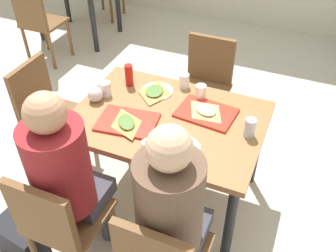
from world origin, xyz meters
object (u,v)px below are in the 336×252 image
at_px(paper_plate_near_edge, 181,148).
at_px(paper_plate_center, 157,91).
at_px(main_table, 168,128).
at_px(pizza_slice_a, 126,123).
at_px(chair_left_end, 46,108).
at_px(plastic_cup_b, 148,149).
at_px(tray_red_near, 127,122).
at_px(background_chair_near, 38,20).
at_px(person_in_brown_jacket, 172,208).
at_px(handbag, 21,241).
at_px(chair_near_left, 59,221).
at_px(soda_can, 250,128).
at_px(condiment_bottle, 129,75).
at_px(chair_far_side, 206,81).
at_px(plastic_cup_d, 201,92).
at_px(plastic_cup_a, 184,81).
at_px(tray_red_far, 206,113).
at_px(pizza_slice_b, 206,110).
at_px(plastic_cup_c, 106,89).
at_px(pizza_slice_c, 155,92).
at_px(foil_bundle, 95,95).
at_px(person_in_red, 66,172).

bearing_deg(paper_plate_near_edge, paper_plate_center, 127.64).
height_order(main_table, pizza_slice_a, pizza_slice_a).
xyz_separation_m(chair_left_end, plastic_cup_b, (1.01, -0.36, 0.27)).
height_order(tray_red_near, background_chair_near, background_chair_near).
xyz_separation_m(person_in_brown_jacket, handbag, (-0.95, -0.16, -0.61)).
relative_size(chair_near_left, paper_plate_center, 3.91).
relative_size(pizza_slice_a, soda_can, 2.15).
xyz_separation_m(soda_can, condiment_bottle, (-0.90, 0.21, 0.02)).
height_order(chair_far_side, plastic_cup_d, chair_far_side).
xyz_separation_m(pizza_slice_a, plastic_cup_a, (0.17, 0.54, 0.03)).
bearing_deg(plastic_cup_b, paper_plate_near_edge, 40.32).
bearing_deg(main_table, tray_red_far, 31.23).
bearing_deg(chair_far_side, chair_near_left, -100.52).
distance_m(plastic_cup_d, soda_can, 0.47).
distance_m(pizza_slice_b, plastic_cup_c, 0.69).
relative_size(paper_plate_near_edge, soda_can, 1.80).
xyz_separation_m(chair_left_end, condiment_bottle, (0.59, 0.23, 0.30)).
height_order(main_table, chair_left_end, chair_left_end).
distance_m(pizza_slice_c, foil_bundle, 0.40).
bearing_deg(main_table, pizza_slice_b, 31.75).
relative_size(chair_near_left, pizza_slice_a, 3.28).
distance_m(chair_far_side, background_chair_near, 2.07).
distance_m(paper_plate_center, background_chair_near, 2.12).
bearing_deg(pizza_slice_c, person_in_red, -97.55).
distance_m(chair_far_side, person_in_red, 1.53).
height_order(person_in_red, handbag, person_in_red).
height_order(chair_near_left, plastic_cup_b, chair_near_left).
distance_m(paper_plate_center, handbag, 1.30).
bearing_deg(tray_red_near, plastic_cup_a, 70.53).
relative_size(person_in_red, paper_plate_near_edge, 5.78).
xyz_separation_m(tray_red_near, pizza_slice_a, (0.01, -0.03, 0.02)).
bearing_deg(plastic_cup_c, plastic_cup_a, 33.43).
distance_m(plastic_cup_a, handbag, 1.48).
relative_size(chair_near_left, plastic_cup_a, 8.61).
bearing_deg(chair_left_end, plastic_cup_b, -19.59).
distance_m(main_table, plastic_cup_c, 0.50).
bearing_deg(person_in_brown_jacket, plastic_cup_d, 100.80).
bearing_deg(handbag, plastic_cup_a, 62.38).
distance_m(pizza_slice_a, pizza_slice_b, 0.51).
height_order(chair_far_side, plastic_cup_b, chair_far_side).
xyz_separation_m(chair_near_left, pizza_slice_b, (0.51, 0.94, 0.24)).
bearing_deg(pizza_slice_a, condiment_bottle, 114.73).
relative_size(person_in_brown_jacket, plastic_cup_c, 12.71).
xyz_separation_m(main_table, chair_far_side, (0.00, 0.81, -0.13)).
xyz_separation_m(person_in_red, plastic_cup_d, (0.42, 0.94, 0.02)).
relative_size(chair_near_left, plastic_cup_b, 8.61).
bearing_deg(pizza_slice_c, condiment_bottle, 171.91).
distance_m(chair_far_side, person_in_brown_jacket, 1.53).
bearing_deg(plastic_cup_c, tray_red_far, 5.27).
xyz_separation_m(chair_near_left, person_in_red, (-0.00, 0.14, 0.25)).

